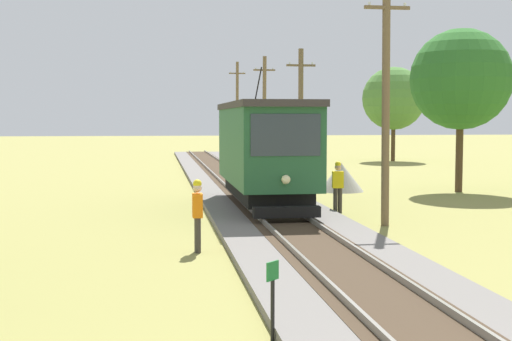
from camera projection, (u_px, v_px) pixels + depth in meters
red_tram at (265, 149)px, 24.62m from camera, size 2.60×8.54×4.79m
utility_pole_near_tram at (386, 100)px, 21.04m from camera, size 1.40×0.39×7.45m
utility_pole_mid at (301, 116)px, 33.40m from camera, size 1.40×0.25×6.57m
utility_pole_far at (264, 112)px, 44.56m from camera, size 1.40×0.56×7.20m
utility_pole_distant at (237, 108)px, 59.29m from camera, size 1.40×0.57×8.05m
trackside_signal_marker at (273, 296)px, 10.17m from camera, size 0.21×0.21×1.18m
gravel_pile at (341, 177)px, 31.28m from camera, size 2.01×2.01×1.28m
track_worker at (197, 212)px, 16.94m from camera, size 0.24×0.38×1.78m
second_worker at (338, 184)px, 24.13m from camera, size 0.40×0.28×1.78m
tree_right_near at (394, 99)px, 53.49m from camera, size 4.80×4.80×7.21m
tree_right_far at (461, 79)px, 30.74m from camera, size 4.45×4.45×7.21m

